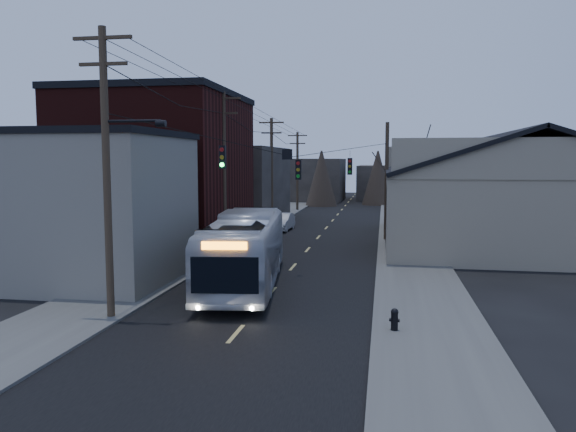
# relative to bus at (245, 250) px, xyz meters

# --- Properties ---
(ground) EXTENTS (160.00, 160.00, 0.00)m
(ground) POSITION_rel_bus_xyz_m (1.47, -9.16, -1.68)
(ground) COLOR black
(ground) RESTS_ON ground
(road_surface) EXTENTS (9.00, 110.00, 0.02)m
(road_surface) POSITION_rel_bus_xyz_m (1.47, 20.84, -1.67)
(road_surface) COLOR black
(road_surface) RESTS_ON ground
(sidewalk_left) EXTENTS (4.00, 110.00, 0.12)m
(sidewalk_left) POSITION_rel_bus_xyz_m (-5.03, 20.84, -1.62)
(sidewalk_left) COLOR #474744
(sidewalk_left) RESTS_ON ground
(sidewalk_right) EXTENTS (4.00, 110.00, 0.12)m
(sidewalk_right) POSITION_rel_bus_xyz_m (7.97, 20.84, -1.62)
(sidewalk_right) COLOR #474744
(sidewalk_right) RESTS_ON ground
(building_clapboard) EXTENTS (8.00, 8.00, 7.00)m
(building_clapboard) POSITION_rel_bus_xyz_m (-7.53, -0.16, 1.82)
(building_clapboard) COLOR slate
(building_clapboard) RESTS_ON ground
(building_brick) EXTENTS (10.00, 12.00, 10.00)m
(building_brick) POSITION_rel_bus_xyz_m (-8.53, 10.84, 3.32)
(building_brick) COLOR black
(building_brick) RESTS_ON ground
(building_left_far) EXTENTS (9.00, 14.00, 7.00)m
(building_left_far) POSITION_rel_bus_xyz_m (-8.03, 26.84, 1.82)
(building_left_far) COLOR #2D2824
(building_left_far) RESTS_ON ground
(warehouse) EXTENTS (16.16, 20.60, 7.73)m
(warehouse) POSITION_rel_bus_xyz_m (14.47, 15.84, 1.02)
(warehouse) COLOR #7E715B
(warehouse) RESTS_ON ground
(building_far_left) EXTENTS (10.00, 12.00, 6.00)m
(building_far_left) POSITION_rel_bus_xyz_m (-4.53, 55.84, 1.32)
(building_far_left) COLOR #2D2824
(building_far_left) RESTS_ON ground
(building_far_right) EXTENTS (12.00, 14.00, 5.00)m
(building_far_right) POSITION_rel_bus_xyz_m (8.47, 60.84, 0.82)
(building_far_right) COLOR #2D2824
(building_far_right) RESTS_ON ground
(bare_tree) EXTENTS (0.40, 0.40, 7.20)m
(bare_tree) POSITION_rel_bus_xyz_m (7.97, 10.84, 1.92)
(bare_tree) COLOR black
(bare_tree) RESTS_ON ground
(utility_lines) EXTENTS (11.24, 45.28, 10.50)m
(utility_lines) POSITION_rel_bus_xyz_m (-1.65, 14.98, 3.27)
(utility_lines) COLOR #382B1E
(utility_lines) RESTS_ON ground
(bus) EXTENTS (4.30, 12.33, 3.36)m
(bus) POSITION_rel_bus_xyz_m (0.00, 0.00, 0.00)
(bus) COLOR #B2B6BF
(bus) RESTS_ON ground
(parked_car) EXTENTS (1.66, 4.41, 1.44)m
(parked_car) POSITION_rel_bus_xyz_m (-2.04, 20.45, -0.96)
(parked_car) COLOR #B2B4BA
(parked_car) RESTS_ON ground
(fire_hydrant) EXTENTS (0.36, 0.26, 0.75)m
(fire_hydrant) POSITION_rel_bus_xyz_m (6.72, -6.18, -1.16)
(fire_hydrant) COLOR black
(fire_hydrant) RESTS_ON sidewalk_right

